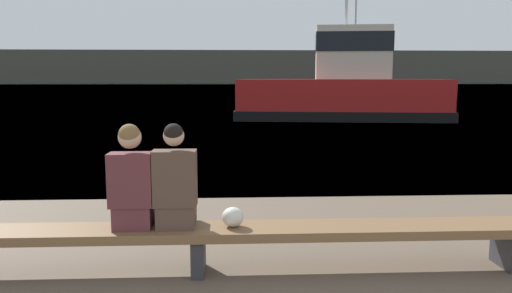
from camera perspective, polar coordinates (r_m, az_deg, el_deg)
The scene contains 8 objects.
water_surface at distance 127.52m, azimuth -2.71°, elevation 7.04°, with size 240.00×240.00×0.00m, color #5684A3.
far_shoreline at distance 152.62m, azimuth -2.75°, elevation 9.01°, with size 600.00×12.00×9.79m, color #4C4C42.
bench_main at distance 4.80m, azimuth -6.63°, elevation -10.07°, with size 6.59×0.47×0.44m.
person_left at distance 4.77m, azimuth -13.97°, elevation -4.21°, with size 0.40×0.43×0.98m.
person_right at distance 4.71m, azimuth -9.21°, elevation -4.36°, with size 0.40×0.42×0.99m.
shopping_bag at distance 4.75m, azimuth -2.66°, elevation -8.06°, with size 0.21×0.20×0.19m.
tugboat_red at distance 22.49m, azimuth 9.97°, elevation 6.31°, with size 9.58×4.50×6.92m.
moored_sailboat at distance 34.79m, azimuth 11.76°, elevation 5.72°, with size 8.49×4.96×7.90m.
Camera 1 is at (-0.32, -1.28, 1.84)m, focal length 35.00 mm.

